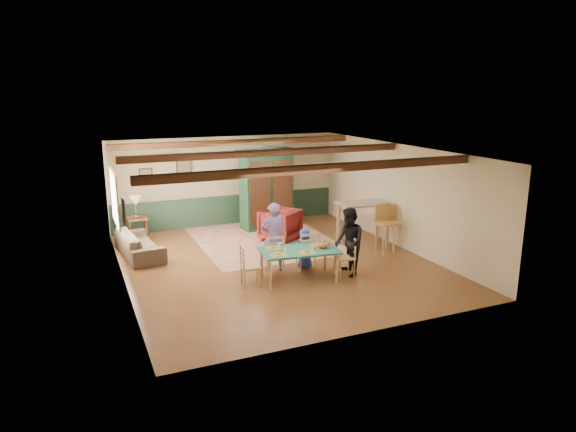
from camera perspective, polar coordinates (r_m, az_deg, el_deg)
name	(u,v)px	position (r m, az deg, el deg)	size (l,w,h in m)	color
floor	(276,263)	(12.42, -1.30, -5.20)	(8.00, 8.00, 0.00)	#5B3319
wall_back	(227,181)	(15.76, -6.77, 3.89)	(7.00, 0.02, 2.70)	beige
wall_left	(121,223)	(11.26, -18.09, -0.75)	(0.02, 8.00, 2.70)	beige
wall_right	(400,196)	(13.71, 12.38, 2.15)	(0.02, 8.00, 2.70)	beige
ceiling	(276,151)	(11.82, -1.37, 7.27)	(7.00, 8.00, 0.02)	silver
wainscot_back	(228,210)	(15.92, -6.66, 0.68)	(6.95, 0.03, 0.90)	#1C3425
ceiling_beam_front	(321,168)	(9.75, 3.69, 5.29)	(6.95, 0.16, 0.16)	#331B0E
ceiling_beam_mid	(269,153)	(12.20, -2.07, 7.04)	(6.95, 0.16, 0.16)	#331B0E
ceiling_beam_back	(236,142)	(14.64, -5.78, 8.13)	(6.95, 0.16, 0.16)	#331B0E
window_left	(114,198)	(12.88, -18.76, 1.89)	(0.06, 1.60, 1.30)	white
picture_left_wall	(124,210)	(10.59, -17.78, 0.60)	(0.04, 0.42, 0.52)	gray
picture_back_a	(184,169)	(15.35, -11.46, 5.14)	(0.45, 0.04, 0.55)	gray
picture_back_b	(146,177)	(15.19, -15.50, 4.25)	(0.38, 0.04, 0.48)	gray
dining_table	(299,265)	(11.21, 1.22, -5.46)	(1.68, 0.93, 0.70)	#1F6352
dining_chair_far_left	(274,253)	(11.69, -1.52, -4.15)	(0.39, 0.41, 0.89)	tan
dining_chair_far_right	(306,250)	(11.89, 1.96, -3.84)	(0.39, 0.41, 0.89)	tan
dining_chair_end_left	(251,266)	(10.92, -4.17, -5.51)	(0.39, 0.41, 0.89)	tan
dining_chair_end_right	(345,256)	(11.53, 6.32, -4.50)	(0.39, 0.41, 0.89)	tan
person_man	(273,237)	(11.65, -1.62, -2.36)	(0.59, 0.38, 1.61)	slate
person_woman	(349,242)	(11.47, 6.80, -2.90)	(0.75, 0.58, 1.54)	black
person_child	(305,248)	(11.95, 1.85, -3.62)	(0.46, 0.30, 0.94)	#2A37A9
cat	(323,245)	(11.15, 3.90, -3.25)	(0.34, 0.13, 0.17)	orange
place_setting_near_left	(279,252)	(10.73, -1.01, -4.08)	(0.37, 0.28, 0.11)	gold
place_setting_near_center	(307,250)	(10.90, 2.07, -3.80)	(0.37, 0.28, 0.11)	gold
place_setting_far_left	(273,246)	(11.16, -1.64, -3.37)	(0.37, 0.28, 0.11)	gold
place_setting_far_right	(318,242)	(11.45, 3.33, -2.93)	(0.37, 0.28, 0.11)	gold
area_rug	(264,240)	(14.23, -2.70, -2.68)	(3.55, 4.22, 0.01)	beige
armoire	(266,189)	(15.27, -2.41, 3.04)	(1.68, 0.67, 2.38)	#13301E
armchair	(280,225)	(14.13, -0.92, -0.98)	(0.93, 0.96, 0.87)	#430D0F
sofa	(139,244)	(13.38, -16.19, -3.00)	(2.08, 0.81, 0.61)	#352A21
end_table	(138,229)	(14.69, -16.37, -1.41)	(0.53, 0.53, 0.66)	#331B0E
table_lamp	(136,207)	(14.55, -16.53, 0.99)	(0.33, 0.33, 0.60)	tan
counter_table	(363,223)	(13.99, 8.30, -0.74)	(1.35, 0.79, 1.13)	#B4A68C
bar_stool_left	(385,229)	(13.22, 10.77, -1.46)	(0.44, 0.48, 1.24)	tan
bar_stool_right	(394,228)	(13.62, 11.74, -1.30)	(0.40, 0.44, 1.12)	tan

